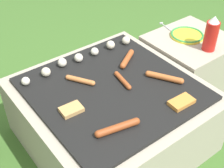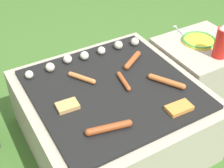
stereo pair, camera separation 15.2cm
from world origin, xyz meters
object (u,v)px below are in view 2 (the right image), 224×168
(condiment_bottle, at_px, (222,41))
(fork_utensil, at_px, (181,33))
(plate_colorful, at_px, (199,40))
(sausage_front_center, at_px, (82,78))

(condiment_bottle, xyz_separation_m, fork_utensil, (-0.01, 0.31, -0.10))
(plate_colorful, xyz_separation_m, fork_utensil, (-0.03, 0.13, -0.01))
(sausage_front_center, bearing_deg, condiment_bottle, -14.03)
(plate_colorful, bearing_deg, sausage_front_center, 179.08)
(sausage_front_center, height_order, condiment_bottle, condiment_bottle)
(plate_colorful, distance_m, fork_utensil, 0.13)
(sausage_front_center, distance_m, condiment_bottle, 0.79)
(plate_colorful, bearing_deg, fork_utensil, 101.81)
(sausage_front_center, bearing_deg, fork_utensil, 8.83)
(condiment_bottle, bearing_deg, sausage_front_center, 165.97)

